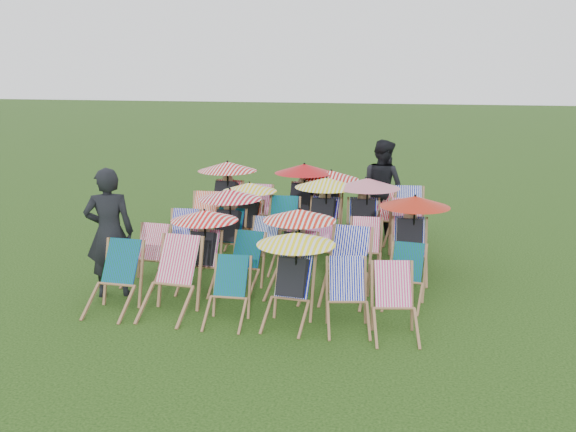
% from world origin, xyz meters
% --- Properties ---
extents(ground, '(100.00, 100.00, 0.00)m').
position_xyz_m(ground, '(0.00, 0.00, 0.00)').
color(ground, black).
rests_on(ground, ground).
extents(deckchair_0, '(0.65, 0.89, 0.94)m').
position_xyz_m(deckchair_0, '(-1.97, -2.28, 0.47)').
color(deckchair_0, '#8C6341').
rests_on(deckchair_0, ground).
extents(deckchair_1, '(0.74, 0.99, 1.03)m').
position_xyz_m(deckchair_1, '(-1.16, -2.22, 0.51)').
color(deckchair_1, '#8C6341').
rests_on(deckchair_1, ground).
extents(deckchair_2, '(0.58, 0.79, 0.83)m').
position_xyz_m(deckchair_2, '(-0.31, -2.33, 0.42)').
color(deckchair_2, '#8C6341').
rests_on(deckchair_2, ground).
extents(deckchair_3, '(1.04, 1.10, 1.24)m').
position_xyz_m(deckchair_3, '(0.53, -2.19, 0.65)').
color(deckchair_3, '#8C6341').
rests_on(deckchair_3, ground).
extents(deckchair_4, '(0.73, 0.90, 0.87)m').
position_xyz_m(deckchair_4, '(1.29, -2.20, 0.44)').
color(deckchair_4, '#8C6341').
rests_on(deckchair_4, ground).
extents(deckchair_5, '(0.73, 0.91, 0.88)m').
position_xyz_m(deckchair_5, '(1.90, -2.31, 0.44)').
color(deckchair_5, '#8C6341').
rests_on(deckchair_5, ground).
extents(deckchair_6, '(0.63, 0.84, 0.88)m').
position_xyz_m(deckchair_6, '(-2.04, -1.04, 0.44)').
color(deckchair_6, '#8C6341').
rests_on(deckchair_6, ground).
extents(deckchair_7, '(1.03, 1.06, 1.22)m').
position_xyz_m(deckchair_7, '(-1.10, -1.11, 0.64)').
color(deckchair_7, '#8C6341').
rests_on(deckchair_7, ground).
extents(deckchair_8, '(0.65, 0.84, 0.85)m').
position_xyz_m(deckchair_8, '(-0.47, -1.06, 0.42)').
color(deckchair_8, '#8C6341').
rests_on(deckchair_8, ground).
extents(deckchair_9, '(1.09, 1.16, 1.29)m').
position_xyz_m(deckchair_9, '(0.34, -1.06, 0.68)').
color(deckchair_9, '#8C6341').
rests_on(deckchair_9, ground).
extents(deckchair_10, '(0.74, 0.98, 1.01)m').
position_xyz_m(deckchair_10, '(1.13, -1.11, 0.50)').
color(deckchair_10, '#8C6341').
rests_on(deckchair_10, ground).
extents(deckchair_11, '(0.64, 0.83, 0.84)m').
position_xyz_m(deckchair_11, '(1.97, -1.18, 0.42)').
color(deckchair_11, '#8C6341').
rests_on(deckchair_11, ground).
extents(deckchair_12, '(0.64, 0.86, 0.89)m').
position_xyz_m(deckchair_12, '(-1.90, 0.02, 0.45)').
color(deckchair_12, '#8C6341').
rests_on(deckchair_12, ground).
extents(deckchair_13, '(1.10, 1.15, 1.30)m').
position_xyz_m(deckchair_13, '(-1.11, 0.18, 0.69)').
color(deckchair_13, '#8C6341').
rests_on(deckchair_13, ground).
extents(deckchair_14, '(0.61, 0.81, 0.84)m').
position_xyz_m(deckchair_14, '(-0.45, -0.01, 0.42)').
color(deckchair_14, '#8C6341').
rests_on(deckchair_14, ground).
extents(deckchair_15, '(0.57, 0.79, 0.84)m').
position_xyz_m(deckchair_15, '(0.48, 0.05, 0.42)').
color(deckchair_15, '#8C6341').
rests_on(deckchair_15, ground).
extents(deckchair_16, '(0.61, 0.84, 0.88)m').
position_xyz_m(deckchair_16, '(1.28, 0.11, 0.44)').
color(deckchair_16, '#8C6341').
rests_on(deckchair_16, ground).
extents(deckchair_17, '(1.12, 1.18, 1.33)m').
position_xyz_m(deckchair_17, '(2.01, 0.09, 0.70)').
color(deckchair_17, '#8C6341').
rests_on(deckchair_17, ground).
extents(deckchair_18, '(0.70, 0.94, 0.98)m').
position_xyz_m(deckchair_18, '(-1.89, 1.19, 0.49)').
color(deckchair_18, '#8C6341').
rests_on(deckchair_18, ground).
extents(deckchair_19, '(1.03, 1.08, 1.22)m').
position_xyz_m(deckchair_19, '(-1.07, 1.29, 0.64)').
color(deckchair_19, '#8C6341').
rests_on(deckchair_19, ground).
extents(deckchair_20, '(0.68, 0.92, 0.96)m').
position_xyz_m(deckchair_20, '(-0.36, 1.14, 0.48)').
color(deckchair_20, '#8C6341').
rests_on(deckchair_20, ground).
extents(deckchair_21, '(1.16, 1.22, 1.37)m').
position_xyz_m(deckchair_21, '(0.38, 1.27, 0.72)').
color(deckchair_21, '#8C6341').
rests_on(deckchair_21, ground).
extents(deckchair_22, '(1.17, 1.24, 1.38)m').
position_xyz_m(deckchair_22, '(1.14, 1.29, 0.73)').
color(deckchair_22, '#8C6341').
rests_on(deckchair_22, ground).
extents(deckchair_23, '(0.77, 1.00, 1.01)m').
position_xyz_m(deckchair_23, '(1.93, 1.14, 0.51)').
color(deckchair_23, '#8C6341').
rests_on(deckchair_23, ground).
extents(deckchair_24, '(1.21, 1.28, 1.44)m').
position_xyz_m(deckchair_24, '(-1.85, 2.35, 0.76)').
color(deckchair_24, '#8C6341').
rests_on(deckchair_24, ground).
extents(deckchair_25, '(0.65, 0.90, 0.96)m').
position_xyz_m(deckchair_25, '(-1.17, 2.27, 0.48)').
color(deckchair_25, '#8C6341').
rests_on(deckchair_25, ground).
extents(deckchair_26, '(1.20, 1.28, 1.43)m').
position_xyz_m(deckchair_26, '(-0.27, 2.45, 0.75)').
color(deckchair_26, '#8C6341').
rests_on(deckchair_26, ground).
extents(deckchair_27, '(1.11, 1.15, 1.31)m').
position_xyz_m(deckchair_27, '(0.30, 2.46, 0.69)').
color(deckchair_27, '#8C6341').
rests_on(deckchair_27, ground).
extents(deckchair_28, '(0.81, 1.00, 0.98)m').
position_xyz_m(deckchair_28, '(1.28, 2.27, 0.49)').
color(deckchair_28, '#8C6341').
rests_on(deckchair_28, ground).
extents(deckchair_29, '(0.77, 1.00, 1.03)m').
position_xyz_m(deckchair_29, '(1.91, 2.33, 0.51)').
color(deckchair_29, '#8C6341').
rests_on(deckchair_29, ground).
extents(person_left, '(0.83, 0.70, 1.93)m').
position_xyz_m(person_left, '(-2.30, -1.69, 0.97)').
color(person_left, black).
rests_on(person_left, ground).
extents(person_rear, '(1.18, 1.13, 1.92)m').
position_xyz_m(person_rear, '(1.34, 2.88, 0.96)').
color(person_rear, black).
rests_on(person_rear, ground).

